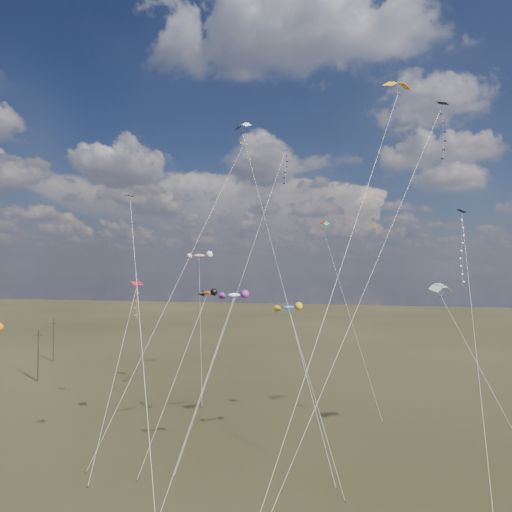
% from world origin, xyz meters
% --- Properties ---
extents(ground, '(400.00, 400.00, 0.00)m').
position_xyz_m(ground, '(0.00, 0.00, 0.00)').
color(ground, black).
rests_on(ground, ground).
extents(utility_pole_near, '(1.40, 0.20, 8.00)m').
position_xyz_m(utility_pole_near, '(-38.00, 30.00, 4.09)').
color(utility_pole_near, black).
rests_on(utility_pole_near, ground).
extents(utility_pole_far, '(1.40, 0.20, 8.00)m').
position_xyz_m(utility_pole_far, '(-46.00, 44.00, 4.09)').
color(utility_pole_far, black).
rests_on(utility_pole_far, ground).
extents(diamond_black_high, '(14.20, 17.56, 32.34)m').
position_xyz_m(diamond_black_high, '(17.79, 9.72, 27.69)').
color(diamond_black_high, black).
rests_on(diamond_black_high, ground).
extents(diamond_navy_tall, '(6.30, 22.42, 33.16)m').
position_xyz_m(diamond_navy_tall, '(1.48, 24.64, 28.40)').
color(diamond_navy_tall, '#0B1843').
rests_on(diamond_navy_tall, ground).
extents(diamond_black_mid, '(8.66, 11.52, 23.67)m').
position_xyz_m(diamond_black_mid, '(-4.15, -1.52, 15.85)').
color(diamond_black_mid, black).
rests_on(diamond_black_mid, ground).
extents(diamond_red_low, '(2.95, 12.69, 16.19)m').
position_xyz_m(diamond_red_low, '(-11.88, 12.39, 13.50)').
color(diamond_red_low, '#B6162A').
rests_on(diamond_red_low, ground).
extents(diamond_navy_right, '(2.62, 21.00, 23.27)m').
position_xyz_m(diamond_navy_right, '(20.88, 14.41, 18.77)').
color(diamond_navy_right, '#080A4E').
rests_on(diamond_navy_right, ground).
extents(diamond_orange_center, '(10.81, 14.68, 31.81)m').
position_xyz_m(diamond_orange_center, '(-4.63, 12.80, 21.29)').
color(diamond_orange_center, orange).
rests_on(diamond_orange_center, ground).
extents(parafoil_yellow, '(10.92, 17.76, 33.38)m').
position_xyz_m(parafoil_yellow, '(14.58, 6.67, 32.59)').
color(parafoil_yellow, '#EEB20D').
rests_on(parafoil_yellow, ground).
extents(parafoil_blue_white, '(13.25, 16.34, 35.54)m').
position_xyz_m(parafoil_blue_white, '(-2.23, 20.54, 34.73)').
color(parafoil_blue_white, '#143FA8').
rests_on(parafoil_blue_white, ground).
extents(parafoil_striped, '(7.33, 13.10, 16.53)m').
position_xyz_m(parafoil_striped, '(19.23, 16.19, 15.86)').
color(parafoil_striped, gold).
rests_on(parafoil_striped, ground).
extents(parafoil_tricolor, '(8.99, 13.33, 24.83)m').
position_xyz_m(parafoil_tricolor, '(6.02, 34.71, 24.12)').
color(parafoil_tricolor, gold).
rests_on(parafoil_tricolor, ground).
extents(novelty_orange_black, '(3.23, 13.19, 15.40)m').
position_xyz_m(novelty_orange_black, '(-4.76, 14.94, 14.87)').
color(novelty_orange_black, orange).
rests_on(novelty_orange_black, ground).
extents(novelty_white_purple, '(3.18, 13.29, 15.67)m').
position_xyz_m(novelty_white_purple, '(0.77, 6.54, 15.15)').
color(novelty_white_purple, silver).
rests_on(novelty_white_purple, ground).
extents(novelty_redwhite_stripe, '(8.51, 17.00, 20.48)m').
position_xyz_m(novelty_redwhite_stripe, '(-14.71, 38.96, 19.74)').
color(novelty_redwhite_stripe, red).
rests_on(novelty_redwhite_stripe, ground).
extents(novelty_blue_yellow, '(6.93, 9.71, 14.24)m').
position_xyz_m(novelty_blue_yellow, '(4.74, 12.14, 13.73)').
color(novelty_blue_yellow, '#155BB1').
rests_on(novelty_blue_yellow, ground).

